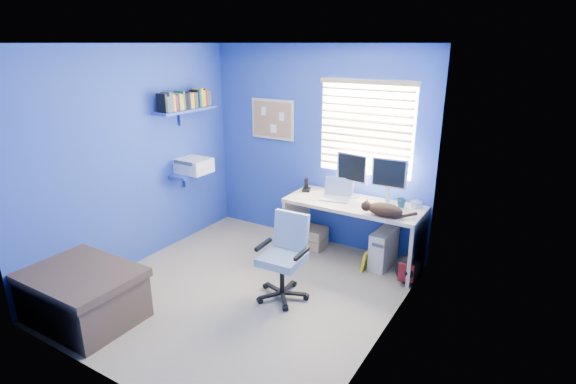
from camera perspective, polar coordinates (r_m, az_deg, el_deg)
The scene contains 23 objects.
floor at distance 4.89m, azimuth -5.58°, elevation -12.42°, with size 3.00×3.20×0.00m, color tan.
ceiling at distance 4.21m, azimuth -6.68°, elevation 18.28°, with size 3.00×3.20×0.00m, color white.
wall_back at distance 5.70m, azimuth 3.67°, elevation 5.70°, with size 3.00×0.01×2.50m, color #2E48A0.
wall_front at distance 3.34m, azimuth -22.88°, elevation -5.15°, with size 3.00×0.01×2.50m, color #2E48A0.
wall_left at distance 5.40m, azimuth -18.93°, elevation 4.02°, with size 0.01×3.20×2.50m, color #2E48A0.
wall_right at distance 3.72m, azimuth 12.72°, elevation -1.73°, with size 0.01×3.20×2.50m, color #2E48A0.
desk at distance 5.40m, azimuth 8.23°, elevation -5.04°, with size 1.59×0.65×0.74m, color beige.
laptop at distance 5.31m, azimuth 6.07°, elevation 0.21°, with size 0.33×0.26×0.22m, color silver.
monitor_left at distance 5.37m, azimuth 8.14°, elevation 2.11°, with size 0.40×0.12×0.54m, color silver.
monitor_right at distance 5.22m, azimuth 12.73°, elevation 1.36°, with size 0.40×0.12×0.54m, color silver.
phone at distance 5.58m, azimuth 2.35°, elevation 0.93°, with size 0.09×0.11×0.17m, color black.
mug at distance 5.21m, azimuth 14.17°, elevation -1.35°, with size 0.10×0.09×0.10m, color #17545A.
cd_spindle at distance 5.25m, azimuth 15.96°, elevation -1.52°, with size 0.13×0.13×0.07m, color silver.
cat at distance 4.90m, azimuth 12.21°, elevation -2.22°, with size 0.39×0.20×0.14m, color black.
tower_pc at distance 5.38m, azimuth 12.05°, elevation -7.05°, with size 0.19×0.44×0.45m, color beige.
drawer_boxes at distance 5.79m, azimuth 3.01°, elevation -5.72°, with size 0.35×0.28×0.27m, color tan.
yellow_book at distance 5.30m, azimuth 9.80°, elevation -8.59°, with size 0.03×0.17×0.24m, color yellow.
backpack at distance 5.10m, azimuth 15.04°, elevation -9.46°, with size 0.29×0.22×0.34m, color black.
bed_corner at distance 4.74m, azimuth -24.68°, elevation -11.76°, with size 1.04×0.74×0.50m, color brown.
office_chair at distance 4.65m, azimuth -0.48°, elevation -9.52°, with size 0.53×0.53×0.87m.
window_blinds at distance 5.35m, azimuth 9.81°, elevation 7.91°, with size 1.15×0.05×1.10m.
corkboard at distance 5.95m, azimuth -1.98°, elevation 9.21°, with size 0.64×0.02×0.52m.
wall_shelves at distance 5.76m, azimuth -12.48°, elevation 7.30°, with size 0.42×0.90×1.05m.
Camera 1 is at (2.56, -3.34, 2.50)m, focal length 28.00 mm.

